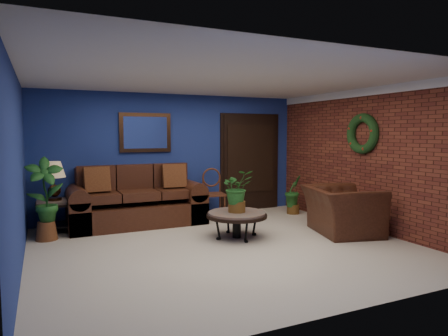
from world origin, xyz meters
name	(u,v)px	position (x,y,z in m)	size (l,w,h in m)	color
floor	(225,247)	(0.00, 0.00, 0.00)	(5.50, 5.50, 0.00)	beige
wall_back	(174,156)	(0.00, 2.50, 1.25)	(5.50, 0.04, 2.50)	navy
wall_left	(17,172)	(-2.75, 0.00, 1.25)	(0.04, 5.00, 2.50)	navy
wall_right_brick	(366,159)	(2.75, 0.00, 1.25)	(0.04, 5.00, 2.50)	brown
ceiling	(226,79)	(0.00, 0.00, 2.50)	(5.50, 5.00, 0.02)	silver
crown_molding	(367,92)	(2.72, 0.00, 2.43)	(0.03, 5.00, 0.14)	white
wall_mirror	(145,133)	(-0.60, 2.46, 1.72)	(1.02, 0.06, 0.77)	#3E2514
closet_door	(250,163)	(1.75, 2.47, 1.05)	(1.44, 0.06, 2.18)	black
wreath	(362,134)	(2.69, 0.05, 1.70)	(0.72, 0.72, 0.16)	black
sofa	(136,205)	(-0.88, 2.09, 0.36)	(2.46, 1.06, 1.11)	#462214
coffee_table	(237,215)	(0.39, 0.40, 0.37)	(0.99, 0.99, 0.43)	#58524D
end_table	(55,208)	(-2.30, 2.05, 0.42)	(0.61, 0.61, 0.56)	#58524D
table_lamp	(54,176)	(-2.30, 2.05, 0.97)	(0.39, 0.39, 0.65)	#3E2514
side_chair	(213,189)	(0.70, 2.12, 0.56)	(0.48, 0.48, 0.99)	brown
armchair	(342,210)	(2.15, -0.09, 0.40)	(1.22, 1.07, 0.79)	#462214
coffee_plant	(237,189)	(0.39, 0.40, 0.80)	(0.52, 0.45, 0.69)	brown
floor_plant	(293,194)	(2.35, 1.65, 0.43)	(0.43, 0.38, 0.83)	brown
tall_plant	(45,196)	(-2.45, 1.55, 0.71)	(0.58, 0.41, 1.34)	brown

